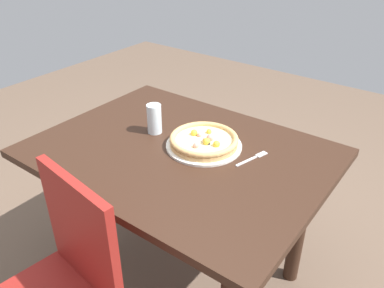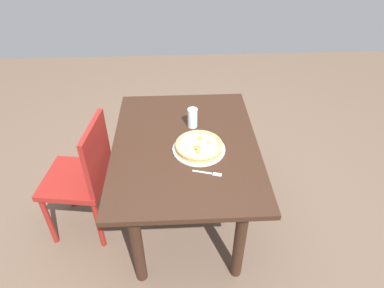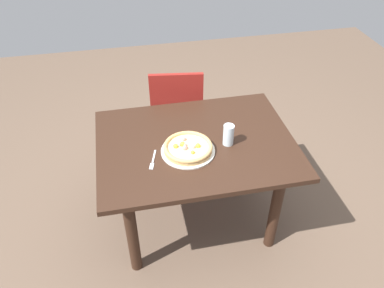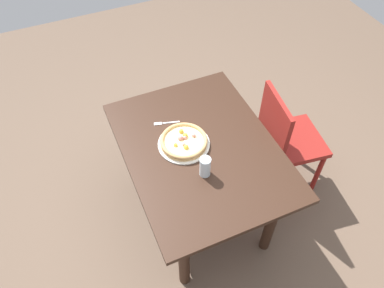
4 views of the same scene
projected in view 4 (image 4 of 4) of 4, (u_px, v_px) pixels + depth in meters
The scene contains 7 objects.
ground_plane at pixel (199, 209), 2.83m from camera, with size 6.00×6.00×0.00m, color brown.
dining_table at pixel (200, 160), 2.37m from camera, with size 1.19×0.90×0.72m.
chair_near at pixel (286, 138), 2.63m from camera, with size 0.45×0.45×0.89m.
plate at pixel (184, 144), 2.29m from camera, with size 0.32×0.32×0.01m, color silver.
pizza at pixel (184, 141), 2.27m from camera, with size 0.29×0.29×0.05m.
fork at pixel (165, 123), 2.41m from camera, with size 0.06×0.16×0.00m.
drinking_glass at pixel (205, 167), 2.10m from camera, with size 0.06×0.06×0.13m, color silver.
Camera 4 is at (-1.31, 0.62, 2.48)m, focal length 35.25 mm.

